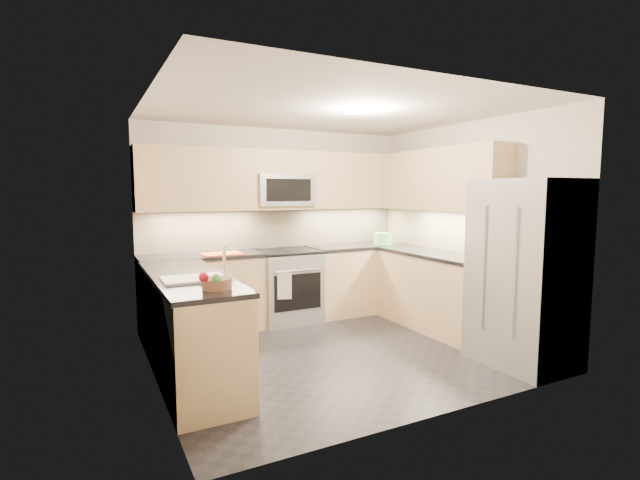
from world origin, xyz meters
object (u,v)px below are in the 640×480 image
Objects in this scene: microwave at (283,190)px; utensil_bowl at (384,239)px; refrigerator at (525,273)px; cutting_board at (222,254)px; fruit_basket at (217,284)px; gas_range at (287,287)px.

microwave is 2.71× the size of utensil_bowl.
refrigerator is 3.30m from cutting_board.
fruit_basket is (-0.56, -1.91, 0.03)m from cutting_board.
utensil_bowl is at bearing -2.62° from gas_range.
fruit_basket is at bearing -106.25° from cutting_board.
gas_range is 1.56m from utensil_bowl.
microwave reaches higher than gas_range.
refrigerator reaches higher than utensil_bowl.
cutting_board is 2.02× the size of fruit_basket.
cutting_board is at bearing 134.58° from refrigerator.
cutting_board is at bearing -175.26° from gas_range.
microwave is 1.67× the size of cutting_board.
refrigerator is (1.45, -2.55, -0.80)m from microwave.
cutting_board reaches higher than gas_range.
gas_range is at bearing 4.74° from cutting_board.
cutting_board is 1.99m from fruit_basket.
fruit_basket reaches higher than cutting_board.
microwave is 3.04m from refrigerator.
microwave is 3.36× the size of fruit_basket.
refrigerator is at bearing -8.85° from fruit_basket.
microwave reaches higher than fruit_basket.
microwave is at bearing 119.62° from refrigerator.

